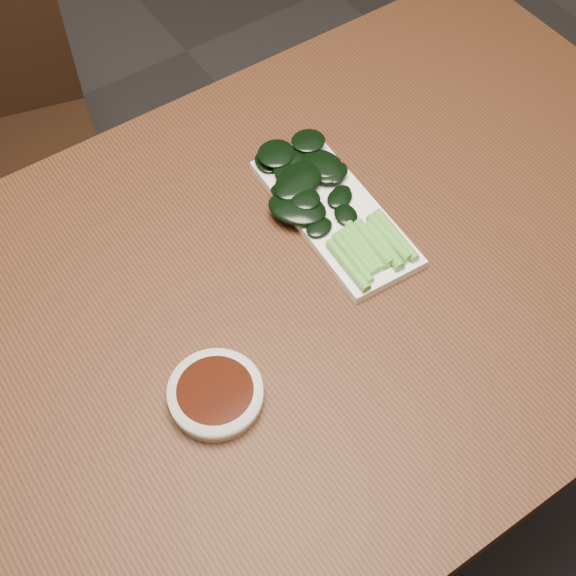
% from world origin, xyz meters
% --- Properties ---
extents(ground, '(6.00, 6.00, 0.00)m').
position_xyz_m(ground, '(0.00, 0.00, 0.00)').
color(ground, '#2D2A2A').
rests_on(ground, ground).
extents(table, '(1.40, 0.80, 0.75)m').
position_xyz_m(table, '(0.00, 0.00, 0.68)').
color(table, '#3F2212').
rests_on(table, ground).
extents(sauce_bowl, '(0.11, 0.11, 0.03)m').
position_xyz_m(sauce_bowl, '(-0.14, -0.08, 0.76)').
color(sauce_bowl, white).
rests_on(sauce_bowl, table).
extents(serving_plate, '(0.13, 0.29, 0.01)m').
position_xyz_m(serving_plate, '(0.15, 0.07, 0.76)').
color(serving_plate, white).
rests_on(serving_plate, table).
extents(gai_lan, '(0.16, 0.30, 0.02)m').
position_xyz_m(gai_lan, '(0.14, 0.10, 0.77)').
color(gai_lan, '#59A539').
rests_on(gai_lan, serving_plate).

